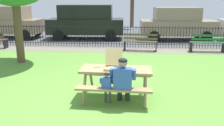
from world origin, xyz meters
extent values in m
cube|color=#62973A|center=(0.00, 1.35, -0.01)|extent=(28.00, 10.71, 0.02)
cube|color=gray|center=(0.00, 6.01, 0.00)|extent=(28.00, 1.40, 0.01)
cube|color=#515154|center=(0.00, 10.54, -0.01)|extent=(28.00, 7.66, 0.01)
cube|color=#988255|center=(0.34, -0.03, 0.74)|extent=(1.82, 0.82, 0.06)
cube|color=#988255|center=(0.32, -0.63, 0.44)|extent=(1.81, 0.34, 0.05)
cube|color=#988255|center=(0.36, 0.57, 0.44)|extent=(1.81, 0.34, 0.05)
cylinder|color=#988255|center=(-0.41, -0.42, 0.35)|extent=(0.08, 0.44, 0.74)
cylinder|color=#988255|center=(-0.38, 0.41, 0.35)|extent=(0.08, 0.44, 0.74)
cylinder|color=#988255|center=(1.07, -0.47, 0.35)|extent=(0.08, 0.44, 0.74)
cylinder|color=#988255|center=(1.10, 0.36, 0.35)|extent=(0.08, 0.44, 0.74)
cube|color=tan|center=(0.28, -0.10, 0.78)|extent=(0.44, 0.44, 0.01)
cube|color=silver|center=(0.28, -0.10, 0.78)|extent=(0.40, 0.40, 0.00)
cube|color=tan|center=(0.27, -0.31, 0.80)|extent=(0.43, 0.01, 0.04)
cube|color=tan|center=(0.28, 0.11, 0.80)|extent=(0.43, 0.01, 0.04)
cube|color=tan|center=(0.06, -0.10, 0.80)|extent=(0.01, 0.43, 0.04)
cube|color=tan|center=(0.49, -0.10, 0.80)|extent=(0.01, 0.43, 0.04)
cube|color=tan|center=(0.28, 0.13, 1.03)|extent=(0.43, 0.18, 0.40)
cylinder|color=tan|center=(0.28, -0.10, 0.79)|extent=(0.37, 0.37, 0.01)
cylinder|color=#F3D369|center=(0.28, -0.10, 0.80)|extent=(0.34, 0.34, 0.00)
pyramid|color=#F3D461|center=(-0.17, 0.13, 0.78)|extent=(0.19, 0.25, 0.01)
cube|color=tan|center=(-0.15, 0.02, 0.78)|extent=(0.16, 0.07, 0.02)
cylinder|color=#2D2D2D|center=(0.45, -0.21, 0.22)|extent=(0.12, 0.12, 0.44)
cylinder|color=#2D2D2D|center=(0.44, -0.42, 0.47)|extent=(0.16, 0.42, 0.15)
cylinder|color=#2D2D2D|center=(0.65, -0.22, 0.22)|extent=(0.12, 0.12, 0.44)
cylinder|color=#2D2D2D|center=(0.64, -0.43, 0.47)|extent=(0.16, 0.42, 0.15)
cube|color=#3359B2|center=(0.53, -0.64, 0.70)|extent=(0.43, 0.23, 0.52)
cylinder|color=#3359B2|center=(0.27, -0.58, 0.80)|extent=(0.10, 0.21, 0.31)
cylinder|color=#3359B2|center=(0.79, -0.59, 0.80)|extent=(0.10, 0.21, 0.31)
sphere|color=tan|center=(0.53, -0.62, 1.08)|extent=(0.21, 0.21, 0.21)
ellipsoid|color=black|center=(0.53, -0.63, 1.13)|extent=(0.21, 0.20, 0.12)
cylinder|color=#484848|center=(0.11, -0.40, 0.22)|extent=(0.06, 0.06, 0.44)
cylinder|color=#484848|center=(0.11, -0.51, 0.46)|extent=(0.09, 0.23, 0.08)
cylinder|color=#484848|center=(0.22, -0.40, 0.22)|extent=(0.06, 0.06, 0.44)
cylinder|color=#484848|center=(0.21, -0.51, 0.46)|extent=(0.09, 0.23, 0.08)
cube|color=#3359B2|center=(0.16, -0.62, 0.58)|extent=(0.23, 0.12, 0.28)
cylinder|color=#3359B2|center=(0.02, -0.59, 0.63)|extent=(0.05, 0.11, 0.17)
cylinder|color=#3359B2|center=(0.29, -0.60, 0.63)|extent=(0.05, 0.11, 0.17)
sphere|color=#8C6647|center=(0.16, -0.61, 0.78)|extent=(0.11, 0.11, 0.11)
ellipsoid|color=black|center=(0.16, -0.62, 0.81)|extent=(0.11, 0.11, 0.06)
cylinder|color=black|center=(0.00, 6.71, 1.03)|extent=(18.26, 0.03, 0.03)
cylinder|color=black|center=(0.00, 6.71, 0.17)|extent=(18.26, 0.03, 0.03)
cylinder|color=black|center=(-6.25, 6.71, 0.56)|extent=(0.02, 0.02, 1.12)
cylinder|color=black|center=(-6.11, 6.71, 0.56)|extent=(0.02, 0.02, 1.12)
cylinder|color=black|center=(-5.97, 6.71, 0.56)|extent=(0.02, 0.02, 1.12)
cylinder|color=black|center=(-5.83, 6.71, 0.56)|extent=(0.02, 0.02, 1.12)
cylinder|color=black|center=(-5.69, 6.71, 0.56)|extent=(0.02, 0.02, 1.12)
cylinder|color=black|center=(-5.55, 6.71, 0.56)|extent=(0.02, 0.02, 1.12)
cylinder|color=black|center=(-5.41, 6.71, 0.56)|extent=(0.02, 0.02, 1.12)
cylinder|color=black|center=(-5.27, 6.71, 0.56)|extent=(0.02, 0.02, 1.12)
cylinder|color=black|center=(-5.13, 6.71, 0.56)|extent=(0.02, 0.02, 1.12)
cylinder|color=black|center=(-4.99, 6.71, 0.56)|extent=(0.02, 0.02, 1.12)
cylinder|color=black|center=(-4.85, 6.71, 0.56)|extent=(0.02, 0.02, 1.12)
cylinder|color=black|center=(-4.71, 6.71, 0.56)|extent=(0.02, 0.02, 1.12)
cylinder|color=black|center=(-4.56, 6.71, 0.56)|extent=(0.02, 0.02, 1.12)
cylinder|color=black|center=(-4.42, 6.71, 0.56)|extent=(0.02, 0.02, 1.12)
cylinder|color=black|center=(-4.28, 6.71, 0.56)|extent=(0.02, 0.02, 1.12)
cylinder|color=black|center=(-4.14, 6.71, 0.56)|extent=(0.02, 0.02, 1.12)
cylinder|color=black|center=(-4.00, 6.71, 0.56)|extent=(0.02, 0.02, 1.12)
cylinder|color=black|center=(-3.86, 6.71, 0.56)|extent=(0.02, 0.02, 1.12)
cylinder|color=black|center=(-3.72, 6.71, 0.56)|extent=(0.02, 0.02, 1.12)
cylinder|color=black|center=(-3.58, 6.71, 0.56)|extent=(0.02, 0.02, 1.12)
cylinder|color=black|center=(-3.44, 6.71, 0.56)|extent=(0.02, 0.02, 1.12)
cylinder|color=black|center=(-3.30, 6.71, 0.56)|extent=(0.02, 0.02, 1.12)
cylinder|color=black|center=(-3.16, 6.71, 0.56)|extent=(0.02, 0.02, 1.12)
cylinder|color=black|center=(-3.02, 6.71, 0.56)|extent=(0.02, 0.02, 1.12)
cylinder|color=black|center=(-2.88, 6.71, 0.56)|extent=(0.02, 0.02, 1.12)
cylinder|color=black|center=(-2.74, 6.71, 0.56)|extent=(0.02, 0.02, 1.12)
cylinder|color=black|center=(-2.60, 6.71, 0.56)|extent=(0.02, 0.02, 1.12)
cylinder|color=black|center=(-2.46, 6.71, 0.56)|extent=(0.02, 0.02, 1.12)
cylinder|color=black|center=(-2.32, 6.71, 0.56)|extent=(0.02, 0.02, 1.12)
cylinder|color=black|center=(-2.18, 6.71, 0.56)|extent=(0.02, 0.02, 1.12)
cylinder|color=black|center=(-2.04, 6.71, 0.56)|extent=(0.02, 0.02, 1.12)
cylinder|color=black|center=(-1.90, 6.71, 0.56)|extent=(0.02, 0.02, 1.12)
cylinder|color=black|center=(-1.76, 6.71, 0.56)|extent=(0.02, 0.02, 1.12)
cylinder|color=black|center=(-1.62, 6.71, 0.56)|extent=(0.02, 0.02, 1.12)
cylinder|color=black|center=(-1.47, 6.71, 0.56)|extent=(0.02, 0.02, 1.12)
cylinder|color=black|center=(-1.33, 6.71, 0.56)|extent=(0.02, 0.02, 1.12)
cylinder|color=black|center=(-1.19, 6.71, 0.56)|extent=(0.02, 0.02, 1.12)
cylinder|color=black|center=(-1.05, 6.71, 0.56)|extent=(0.02, 0.02, 1.12)
cylinder|color=black|center=(-0.91, 6.71, 0.56)|extent=(0.02, 0.02, 1.12)
cylinder|color=black|center=(-0.77, 6.71, 0.56)|extent=(0.02, 0.02, 1.12)
cylinder|color=black|center=(-0.63, 6.71, 0.56)|extent=(0.02, 0.02, 1.12)
cylinder|color=black|center=(-0.49, 6.71, 0.56)|extent=(0.02, 0.02, 1.12)
cylinder|color=black|center=(-0.35, 6.71, 0.56)|extent=(0.02, 0.02, 1.12)
cylinder|color=black|center=(-0.21, 6.71, 0.56)|extent=(0.02, 0.02, 1.12)
cylinder|color=black|center=(-0.07, 6.71, 0.56)|extent=(0.02, 0.02, 1.12)
cylinder|color=black|center=(0.07, 6.71, 0.56)|extent=(0.02, 0.02, 1.12)
cylinder|color=black|center=(0.21, 6.71, 0.56)|extent=(0.02, 0.02, 1.12)
cylinder|color=black|center=(0.35, 6.71, 0.56)|extent=(0.02, 0.02, 1.12)
cylinder|color=black|center=(0.49, 6.71, 0.56)|extent=(0.02, 0.02, 1.12)
cylinder|color=black|center=(0.63, 6.71, 0.56)|extent=(0.02, 0.02, 1.12)
cylinder|color=black|center=(0.77, 6.71, 0.56)|extent=(0.02, 0.02, 1.12)
cylinder|color=black|center=(0.91, 6.71, 0.56)|extent=(0.02, 0.02, 1.12)
cylinder|color=black|center=(1.05, 6.71, 0.56)|extent=(0.02, 0.02, 1.12)
cylinder|color=black|center=(1.19, 6.71, 0.56)|extent=(0.02, 0.02, 1.12)
cylinder|color=black|center=(1.33, 6.71, 0.56)|extent=(0.02, 0.02, 1.12)
cylinder|color=black|center=(1.47, 6.71, 0.56)|extent=(0.02, 0.02, 1.12)
cylinder|color=black|center=(1.62, 6.71, 0.56)|extent=(0.02, 0.02, 1.12)
cylinder|color=black|center=(1.76, 6.71, 0.56)|extent=(0.02, 0.02, 1.12)
cylinder|color=black|center=(1.90, 6.71, 0.56)|extent=(0.02, 0.02, 1.12)
cylinder|color=black|center=(2.04, 6.71, 0.56)|extent=(0.02, 0.02, 1.12)
cylinder|color=black|center=(2.18, 6.71, 0.56)|extent=(0.02, 0.02, 1.12)
cylinder|color=black|center=(2.32, 6.71, 0.56)|extent=(0.02, 0.02, 1.12)
cylinder|color=black|center=(2.46, 6.71, 0.56)|extent=(0.02, 0.02, 1.12)
cylinder|color=black|center=(2.60, 6.71, 0.56)|extent=(0.02, 0.02, 1.12)
cylinder|color=black|center=(2.74, 6.71, 0.56)|extent=(0.02, 0.02, 1.12)
cylinder|color=black|center=(2.88, 6.71, 0.56)|extent=(0.02, 0.02, 1.12)
cylinder|color=black|center=(3.02, 6.71, 0.56)|extent=(0.02, 0.02, 1.12)
cylinder|color=black|center=(3.16, 6.71, 0.56)|extent=(0.02, 0.02, 1.12)
cylinder|color=black|center=(3.30, 6.71, 0.56)|extent=(0.02, 0.02, 1.12)
cylinder|color=black|center=(3.44, 6.71, 0.56)|extent=(0.02, 0.02, 1.12)
cylinder|color=black|center=(3.58, 6.71, 0.56)|extent=(0.02, 0.02, 1.12)
cylinder|color=black|center=(3.72, 6.71, 0.56)|extent=(0.02, 0.02, 1.12)
cylinder|color=black|center=(3.86, 6.71, 0.56)|extent=(0.02, 0.02, 1.12)
cylinder|color=black|center=(4.00, 6.71, 0.56)|extent=(0.02, 0.02, 1.12)
cylinder|color=black|center=(4.14, 6.71, 0.56)|extent=(0.02, 0.02, 1.12)
cylinder|color=black|center=(4.28, 6.71, 0.56)|extent=(0.02, 0.02, 1.12)
cylinder|color=black|center=(4.42, 6.71, 0.56)|extent=(0.02, 0.02, 1.12)
cylinder|color=black|center=(4.56, 6.71, 0.56)|extent=(0.02, 0.02, 1.12)
cylinder|color=black|center=(4.71, 6.71, 0.56)|extent=(0.02, 0.02, 1.12)
cylinder|color=black|center=(4.85, 6.71, 0.56)|extent=(0.02, 0.02, 1.12)
cylinder|color=black|center=(4.99, 6.71, 0.56)|extent=(0.02, 0.02, 1.12)
cylinder|color=black|center=(5.13, 6.71, 0.56)|extent=(0.02, 0.02, 1.12)
cylinder|color=black|center=(5.27, 6.71, 0.56)|extent=(0.02, 0.02, 1.12)
cube|color=black|center=(-5.66, 5.92, 0.22)|extent=(0.07, 0.44, 0.44)
cube|color=brown|center=(1.15, 6.08, 0.44)|extent=(1.60, 0.25, 0.04)
cube|color=brown|center=(1.13, 5.94, 0.44)|extent=(1.60, 0.25, 0.04)
cube|color=brown|center=(1.12, 5.80, 0.44)|extent=(1.60, 0.25, 0.04)
cube|color=brown|center=(1.11, 5.74, 0.62)|extent=(1.60, 0.21, 0.11)
cube|color=brown|center=(1.11, 5.74, 0.80)|extent=(1.60, 0.21, 0.11)
cube|color=black|center=(1.88, 5.82, 0.22)|extent=(0.09, 0.44, 0.44)
cube|color=black|center=(0.37, 5.96, 0.22)|extent=(0.09, 0.44, 0.44)
cube|color=#286034|center=(4.29, 6.08, 0.44)|extent=(1.60, 0.10, 0.04)
cube|color=#286034|center=(4.29, 5.94, 0.44)|extent=(1.60, 0.10, 0.04)
cube|color=#286034|center=(4.29, 5.80, 0.44)|extent=(1.60, 0.10, 0.04)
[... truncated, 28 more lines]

